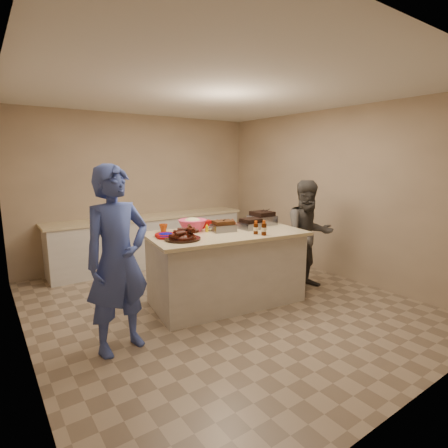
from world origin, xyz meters
TOP-DOWN VIEW (x-y plane):
  - room at (0.00, 0.00)m, footprint 4.50×5.00m
  - back_counter at (0.00, 2.20)m, footprint 3.60×0.64m
  - island at (0.11, -0.02)m, footprint 2.15×1.34m
  - rib_platter at (-0.57, -0.08)m, footprint 0.50×0.50m
  - pulled_pork_tray at (0.11, 0.05)m, footprint 0.34×0.28m
  - brisket_tray at (0.52, -0.03)m, footprint 0.30×0.25m
  - roasting_pan at (0.87, 0.14)m, footprint 0.34×0.34m
  - coleslaw_bowl at (-0.21, 0.30)m, footprint 0.43×0.43m
  - sausage_plate at (0.37, 0.33)m, footprint 0.41×0.41m
  - mac_cheese_dish at (0.81, 0.25)m, footprint 0.34×0.28m
  - bbq_bottle_a at (0.34, -0.34)m, footprint 0.07×0.07m
  - bbq_bottle_b at (0.38, -0.45)m, footprint 0.07×0.07m
  - mustard_bottle at (-0.09, 0.14)m, footprint 0.04×0.04m
  - sauce_bowl at (0.01, 0.18)m, footprint 0.15×0.07m
  - plate_stack_large at (-0.66, 0.20)m, footprint 0.30×0.30m
  - plate_stack_small at (-0.72, 0.11)m, footprint 0.20×0.20m
  - plastic_cup at (-0.56, 0.47)m, footprint 0.12×0.12m
  - basket_stack at (0.07, 0.42)m, footprint 0.19×0.14m
  - guest_blue at (-1.46, -0.39)m, footprint 1.03×1.95m
  - guest_gray at (1.42, -0.26)m, footprint 1.31×1.78m

SIDE VIEW (x-z plane):
  - room at x=0.00m, z-range -1.35..1.35m
  - island at x=0.11m, z-range -0.48..0.48m
  - guest_blue at x=-1.46m, z-range -0.22..0.22m
  - guest_gray at x=1.42m, z-range -0.30..0.30m
  - back_counter at x=0.00m, z-range 0.00..0.90m
  - rib_platter at x=-0.57m, z-range 0.87..1.05m
  - pulled_pork_tray at x=0.11m, z-range 0.91..1.01m
  - brisket_tray at x=0.52m, z-range 0.92..1.00m
  - roasting_pan at x=0.87m, z-range 0.89..1.03m
  - coleslaw_bowl at x=-0.21m, z-range 0.83..1.09m
  - sausage_plate at x=0.37m, z-range 0.93..0.99m
  - mac_cheese_dish at x=0.81m, z-range 0.92..1.00m
  - bbq_bottle_a at x=0.34m, z-range 0.87..1.05m
  - bbq_bottle_b at x=0.38m, z-range 0.87..1.05m
  - mustard_bottle at x=-0.09m, z-range 0.91..1.01m
  - sauce_bowl at x=0.01m, z-range 0.89..1.03m
  - plate_stack_large at x=-0.66m, z-range 0.94..0.98m
  - plate_stack_small at x=-0.72m, z-range 0.95..0.97m
  - plastic_cup at x=-0.56m, z-range 0.91..1.02m
  - basket_stack at x=0.07m, z-range 0.91..1.01m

